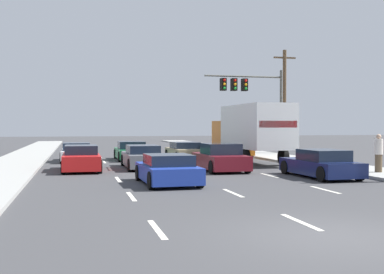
% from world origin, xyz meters
% --- Properties ---
extents(ground_plane, '(140.00, 140.00, 0.00)m').
position_xyz_m(ground_plane, '(0.00, 25.00, 0.00)').
color(ground_plane, '#3D3D3F').
extents(sidewalk_right, '(3.15, 80.00, 0.14)m').
position_xyz_m(sidewalk_right, '(8.52, 20.00, 0.07)').
color(sidewalk_right, '#9E9E99').
rests_on(sidewalk_right, ground_plane).
extents(sidewalk_left, '(3.15, 80.00, 0.14)m').
position_xyz_m(sidewalk_left, '(-8.52, 20.00, 0.07)').
color(sidewalk_left, '#9E9E99').
rests_on(sidewalk_left, ground_plane).
extents(lane_markings, '(6.94, 52.00, 0.01)m').
position_xyz_m(lane_markings, '(-0.00, 21.46, 0.00)').
color(lane_markings, silver).
rests_on(lane_markings, ground_plane).
extents(car_white, '(1.94, 4.55, 1.19)m').
position_xyz_m(car_white, '(-5.08, 22.49, 0.55)').
color(car_white, white).
rests_on(car_white, ground_plane).
extents(car_red, '(1.90, 4.37, 1.28)m').
position_xyz_m(car_red, '(-4.86, 15.87, 0.60)').
color(car_red, red).
rests_on(car_red, ground_plane).
extents(car_green, '(1.99, 4.49, 1.22)m').
position_xyz_m(car_green, '(-1.57, 22.92, 0.55)').
color(car_green, '#196B38').
rests_on(car_green, ground_plane).
extents(car_gray, '(1.89, 4.64, 1.23)m').
position_xyz_m(car_gray, '(-1.70, 16.54, 0.57)').
color(car_gray, slate).
rests_on(car_gray, ground_plane).
extents(car_blue, '(2.10, 4.06, 1.16)m').
position_xyz_m(car_blue, '(-1.67, 9.42, 0.54)').
color(car_blue, '#1E389E').
rests_on(car_blue, ground_plane).
extents(car_tan, '(2.00, 4.31, 1.18)m').
position_xyz_m(car_tan, '(1.86, 22.00, 0.56)').
color(car_tan, tan).
rests_on(car_tan, ground_plane).
extents(car_maroon, '(2.00, 4.32, 1.37)m').
position_xyz_m(car_maroon, '(1.91, 14.24, 0.61)').
color(car_maroon, maroon).
rests_on(car_maroon, ground_plane).
extents(box_truck, '(2.70, 8.20, 3.47)m').
position_xyz_m(box_truck, '(5.09, 18.50, 1.99)').
color(box_truck, white).
rests_on(box_truck, ground_plane).
extents(car_navy, '(2.00, 4.45, 1.22)m').
position_xyz_m(car_navy, '(5.27, 10.21, 0.56)').
color(car_navy, '#141E4C').
rests_on(car_navy, ground_plane).
extents(traffic_signal_mast, '(6.34, 0.69, 6.62)m').
position_xyz_m(traffic_signal_mast, '(7.73, 26.40, 4.97)').
color(traffic_signal_mast, '#595B56').
rests_on(traffic_signal_mast, ground_plane).
extents(utility_pole_mid, '(1.80, 0.28, 8.13)m').
position_xyz_m(utility_pole_mid, '(10.67, 25.92, 4.20)').
color(utility_pole_mid, brown).
rests_on(utility_pole_mid, ground_plane).
extents(pedestrian_near_corner, '(0.38, 0.38, 1.73)m').
position_xyz_m(pedestrian_near_corner, '(8.30, 10.46, 1.00)').
color(pedestrian_near_corner, brown).
rests_on(pedestrian_near_corner, sidewalk_right).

